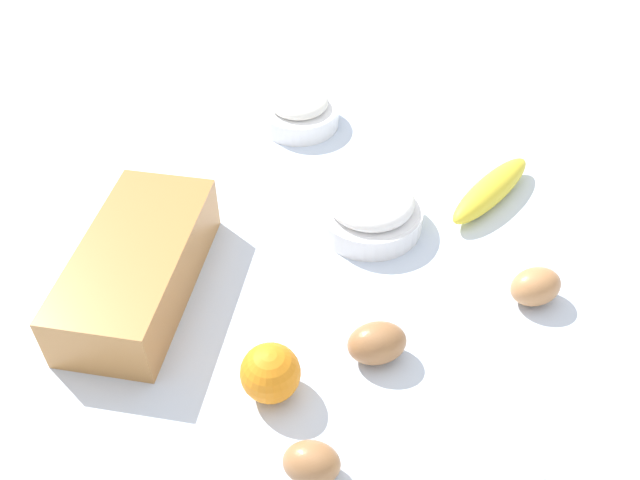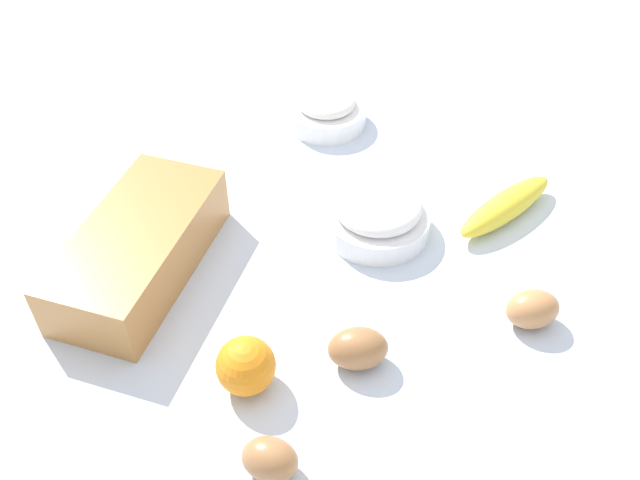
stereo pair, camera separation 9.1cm
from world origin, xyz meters
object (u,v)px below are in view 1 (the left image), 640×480
flour_bowl (299,110)px  banana (491,190)px  egg_beside_bowl (377,343)px  loaf_pan (138,266)px  egg_near_butter (312,463)px  egg_loose (536,286)px  sugar_bowl (370,209)px  orange_fruit (270,373)px

flour_bowl → banana: flour_bowl is taller
egg_beside_bowl → loaf_pan: bearing=90.5°
egg_near_butter → egg_beside_bowl: (0.17, -0.02, 0.00)m
loaf_pan → flour_bowl: loaf_pan is taller
flour_bowl → egg_near_butter: flour_bowl is taller
banana → egg_beside_bowl: egg_beside_bowl is taller
flour_bowl → egg_near_butter: 0.64m
loaf_pan → banana: (0.34, -0.39, -0.02)m
flour_bowl → egg_loose: size_ratio=1.99×
loaf_pan → sugar_bowl: size_ratio=2.00×
banana → egg_beside_bowl: (-0.33, 0.07, 0.01)m
loaf_pan → egg_loose: size_ratio=4.46×
banana → egg_beside_bowl: bearing=167.7°
egg_near_butter → sugar_bowl: bearing=8.9°
orange_fruit → loaf_pan: bearing=68.9°
egg_beside_bowl → egg_loose: size_ratio=1.06×
loaf_pan → egg_beside_bowl: bearing=-100.2°
banana → egg_loose: 0.20m
sugar_bowl → egg_loose: (-0.06, -0.24, -0.01)m
loaf_pan → egg_near_butter: (-0.16, -0.30, -0.02)m
sugar_bowl → flour_bowl: bearing=43.2°
flour_bowl → egg_near_butter: (-0.59, -0.25, -0.00)m
sugar_bowl → egg_beside_bowl: size_ratio=2.10×
orange_fruit → egg_loose: bearing=-46.6°
loaf_pan → sugar_bowl: (0.22, -0.24, -0.01)m
sugar_bowl → egg_loose: size_ratio=2.23×
loaf_pan → orange_fruit: 0.24m
flour_bowl → egg_loose: (-0.26, -0.43, -0.00)m
egg_near_butter → flour_bowl: bearing=23.0°
egg_beside_bowl → egg_loose: bearing=-45.8°
egg_loose → loaf_pan: bearing=108.4°
loaf_pan → banana: 0.52m
loaf_pan → flour_bowl: 0.43m
orange_fruit → banana: bearing=-22.0°
egg_near_butter → loaf_pan: bearing=61.3°
banana → egg_beside_bowl: size_ratio=2.67×
orange_fruit → egg_near_butter: (-0.08, -0.08, -0.01)m
loaf_pan → orange_fruit: loaf_pan is taller
egg_loose → banana: bearing=26.8°
egg_near_butter → egg_loose: bearing=-28.9°
banana → orange_fruit: (-0.42, 0.17, 0.01)m
orange_fruit → egg_loose: size_ratio=1.02×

